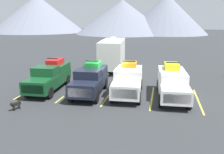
% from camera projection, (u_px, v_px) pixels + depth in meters
% --- Properties ---
extents(ground_plane, '(240.00, 240.00, 0.00)m').
position_uv_depth(ground_plane, '(112.00, 91.00, 19.49)').
color(ground_plane, '#2D3033').
extents(pickup_truck_a, '(2.39, 5.88, 2.59)m').
position_uv_depth(pickup_truck_a, '(50.00, 76.00, 19.62)').
color(pickup_truck_a, '#144723').
rests_on(pickup_truck_a, ground).
extents(pickup_truck_b, '(2.44, 5.47, 2.58)m').
position_uv_depth(pickup_truck_b, '(90.00, 79.00, 18.55)').
color(pickup_truck_b, black).
rests_on(pickup_truck_b, ground).
extents(pickup_truck_c, '(2.47, 5.49, 2.58)m').
position_uv_depth(pickup_truck_c, '(128.00, 80.00, 18.30)').
color(pickup_truck_c, white).
rests_on(pickup_truck_c, ground).
extents(pickup_truck_d, '(2.44, 5.78, 2.63)m').
position_uv_depth(pickup_truck_d, '(172.00, 83.00, 17.60)').
color(pickup_truck_d, white).
rests_on(pickup_truck_d, ground).
extents(lot_stripe_a, '(0.12, 5.50, 0.01)m').
position_uv_depth(lot_stripe_a, '(33.00, 89.00, 20.00)').
color(lot_stripe_a, gold).
rests_on(lot_stripe_a, ground).
extents(lot_stripe_b, '(0.12, 5.50, 0.01)m').
position_uv_depth(lot_stripe_b, '(70.00, 92.00, 19.30)').
color(lot_stripe_b, gold).
rests_on(lot_stripe_b, ground).
extents(lot_stripe_c, '(0.12, 5.50, 0.01)m').
position_uv_depth(lot_stripe_c, '(109.00, 94.00, 18.59)').
color(lot_stripe_c, gold).
rests_on(lot_stripe_c, ground).
extents(lot_stripe_d, '(0.12, 5.50, 0.01)m').
position_uv_depth(lot_stripe_d, '(152.00, 97.00, 17.89)').
color(lot_stripe_d, gold).
rests_on(lot_stripe_d, ground).
extents(lot_stripe_e, '(0.12, 5.50, 0.01)m').
position_uv_depth(lot_stripe_e, '(198.00, 101.00, 17.19)').
color(lot_stripe_e, gold).
rests_on(lot_stripe_e, ground).
extents(camper_trailer_a, '(3.16, 8.42, 3.78)m').
position_uv_depth(camper_trailer_a, '(112.00, 53.00, 27.13)').
color(camper_trailer_a, silver).
rests_on(camper_trailer_a, ground).
extents(dog, '(0.42, 0.81, 0.62)m').
position_uv_depth(dog, '(15.00, 104.00, 15.32)').
color(dog, black).
rests_on(dog, ground).
extents(mountain_ridge, '(142.39, 44.18, 15.95)m').
position_uv_depth(mountain_ridge, '(133.00, 15.00, 91.81)').
color(mountain_ridge, slate).
rests_on(mountain_ridge, ground).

